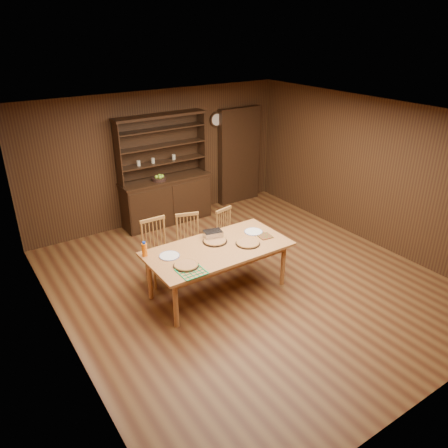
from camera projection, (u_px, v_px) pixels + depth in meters
floor at (247, 281)px, 6.95m from camera, size 6.00×6.00×0.00m
room_shell at (249, 188)px, 6.28m from camera, size 6.00×6.00×6.00m
china_hutch at (166, 194)px, 8.77m from camera, size 1.84×0.52×2.17m
doorway at (239, 156)px, 9.64m from camera, size 1.00×0.18×2.10m
wall_clock at (216, 119)px, 9.04m from camera, size 0.30×0.05×0.30m
dining_table at (218, 252)px, 6.42m from camera, size 2.12×1.06×0.75m
chair_left at (157, 249)px, 6.75m from camera, size 0.44×0.42×1.05m
chair_center at (189, 241)px, 7.08m from camera, size 0.50×0.49×0.98m
chair_right at (227, 233)px, 7.45m from camera, size 0.43×0.42×0.91m
pizza_left at (186, 265)px, 5.91m from camera, size 0.35×0.35×0.04m
pizza_right at (248, 243)px, 6.49m from camera, size 0.37×0.37×0.04m
pizza_center at (215, 241)px, 6.55m from camera, size 0.37×0.37×0.04m
cooling_rack at (191, 271)px, 5.77m from camera, size 0.35×0.35×0.02m
plate_left at (169, 256)px, 6.15m from camera, size 0.29×0.29×0.02m
plate_right at (253, 232)px, 6.85m from camera, size 0.29×0.29×0.02m
foil_dish at (213, 234)px, 6.66m from camera, size 0.31×0.26×0.11m
juice_bottle at (144, 249)px, 6.13m from camera, size 0.08×0.08×0.22m
pot_holder_a at (265, 236)px, 6.71m from camera, size 0.22×0.22×0.01m
pot_holder_b at (256, 232)px, 6.84m from camera, size 0.20×0.20×0.01m
fruit_bowl at (159, 178)px, 8.47m from camera, size 0.28×0.28×0.12m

